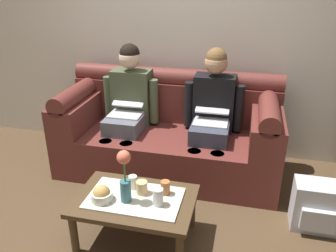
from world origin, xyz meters
name	(u,v)px	position (x,y,z in m)	size (l,w,h in m)	color
ground_plane	(133,246)	(0.00, 0.00, 0.00)	(14.00, 14.00, 0.00)	#4C3823
back_wall_patterned	(182,14)	(0.00, 1.70, 1.45)	(6.00, 0.12, 2.90)	silver
couch	(169,134)	(0.00, 1.17, 0.37)	(2.10, 0.88, 0.96)	maroon
person_left	(129,103)	(-0.41, 1.17, 0.66)	(0.56, 0.67, 1.22)	#595B66
person_right	(212,110)	(0.41, 1.17, 0.66)	(0.56, 0.67, 1.22)	#383D4C
coffee_table	(135,204)	(0.00, 0.08, 0.31)	(0.85, 0.57, 0.37)	#47331E
flower_vase	(125,175)	(-0.05, 0.03, 0.57)	(0.09, 0.09, 0.39)	#336672
snack_bowl	(102,195)	(-0.21, 0.00, 0.41)	(0.15, 0.15, 0.12)	silver
cup_near_left	(133,182)	(-0.05, 0.19, 0.42)	(0.06, 0.06, 0.10)	white
cup_near_right	(165,187)	(0.20, 0.18, 0.42)	(0.07, 0.07, 0.10)	#B26633
cup_far_center	(158,197)	(0.18, 0.04, 0.43)	(0.07, 0.07, 0.13)	silver
cup_far_left	(142,187)	(0.04, 0.15, 0.42)	(0.08, 0.08, 0.10)	#DBB77A
backpack_right	(316,207)	(1.31, 0.52, 0.19)	(0.36, 0.27, 0.39)	#B7B7BC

